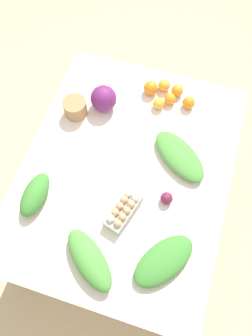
{
  "coord_description": "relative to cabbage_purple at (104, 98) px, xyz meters",
  "views": [
    {
      "loc": [
        -0.69,
        -0.22,
        2.29
      ],
      "look_at": [
        0.0,
        0.0,
        0.73
      ],
      "focal_mm": 35.0,
      "sensor_mm": 36.0,
      "label": 1
    }
  ],
  "objects": [
    {
      "name": "greens_bunch_scallion",
      "position": [
        -0.64,
        0.14,
        -0.03
      ],
      "size": [
        0.24,
        0.12,
        0.1
      ],
      "primitive_type": "ellipsoid",
      "rotation": [
        0.0,
        0.0,
        6.25
      ],
      "color": "#3D8433",
      "rests_on": "dining_table"
    },
    {
      "name": "orange_3",
      "position": [
        0.14,
        -0.36,
        -0.04
      ],
      "size": [
        0.07,
        0.07,
        0.07
      ],
      "primitive_type": "sphere",
      "color": "orange",
      "rests_on": "dining_table"
    },
    {
      "name": "cabbage_purple",
      "position": [
        0.0,
        0.0,
        0.0
      ],
      "size": [
        0.15,
        0.15,
        0.15
      ],
      "primitive_type": "sphere",
      "color": "#6B2366",
      "rests_on": "dining_table"
    },
    {
      "name": "beet_root",
      "position": [
        -0.45,
        -0.49,
        -0.04
      ],
      "size": [
        0.06,
        0.06,
        0.06
      ],
      "primitive_type": "sphere",
      "color": "maroon",
      "rests_on": "dining_table"
    },
    {
      "name": "orange_1",
      "position": [
        0.21,
        -0.38,
        -0.04
      ],
      "size": [
        0.07,
        0.07,
        0.07
      ],
      "primitive_type": "sphere",
      "color": "orange",
      "rests_on": "dining_table"
    },
    {
      "name": "greens_bunch_dandelion",
      "position": [
        -0.75,
        -0.55,
        -0.04
      ],
      "size": [
        0.36,
        0.32,
        0.07
      ],
      "primitive_type": "ellipsoid",
      "rotation": [
        0.0,
        0.0,
        5.67
      ],
      "color": "#3D8433",
      "rests_on": "dining_table"
    },
    {
      "name": "paper_bag",
      "position": [
        -0.09,
        0.14,
        -0.02
      ],
      "size": [
        0.13,
        0.13,
        0.1
      ],
      "primitive_type": "cylinder",
      "color": "#A87F51",
      "rests_on": "dining_table"
    },
    {
      "name": "ground_plane",
      "position": [
        -0.35,
        -0.24,
        -0.79
      ],
      "size": [
        8.0,
        8.0,
        0.0
      ],
      "primitive_type": "plane",
      "color": "#C6B289"
    },
    {
      "name": "orange_0",
      "position": [
        0.14,
        -0.46,
        -0.04
      ],
      "size": [
        0.07,
        0.07,
        0.07
      ],
      "primitive_type": "sphere",
      "color": "orange",
      "rests_on": "dining_table"
    },
    {
      "name": "dining_table",
      "position": [
        -0.35,
        -0.24,
        -0.15
      ],
      "size": [
        1.4,
        1.08,
        0.71
      ],
      "color": "silver",
      "rests_on": "ground_plane"
    },
    {
      "name": "egg_carton",
      "position": [
        -0.58,
        -0.3,
        -0.03
      ],
      "size": [
        0.24,
        0.15,
        0.09
      ],
      "rotation": [
        0.0,
        0.0,
        2.86
      ],
      "color": "#B7B7B2",
      "rests_on": "dining_table"
    },
    {
      "name": "orange_2",
      "position": [
        0.22,
        -0.3,
        -0.04
      ],
      "size": [
        0.07,
        0.07,
        0.07
      ],
      "primitive_type": "sphere",
      "color": "#F9A833",
      "rests_on": "dining_table"
    },
    {
      "name": "greens_bunch_chard",
      "position": [
        -0.2,
        -0.49,
        -0.04
      ],
      "size": [
        0.34,
        0.38,
        0.07
      ],
      "primitive_type": "ellipsoid",
      "rotation": [
        0.0,
        0.0,
        4.05
      ],
      "color": "#4C933D",
      "rests_on": "dining_table"
    },
    {
      "name": "orange_4",
      "position": [
        0.18,
        -0.23,
        -0.03
      ],
      "size": [
        0.08,
        0.08,
        0.08
      ],
      "primitive_type": "sphere",
      "color": "orange",
      "rests_on": "dining_table"
    },
    {
      "name": "greens_bunch_beet_tops",
      "position": [
        -0.85,
        -0.22,
        -0.03
      ],
      "size": [
        0.31,
        0.34,
        0.09
      ],
      "primitive_type": "ellipsoid",
      "rotation": [
        0.0,
        0.0,
        4.03
      ],
      "color": "#4C933D",
      "rests_on": "dining_table"
    },
    {
      "name": "orange_5",
      "position": [
        0.09,
        -0.3,
        -0.04
      ],
      "size": [
        0.06,
        0.06,
        0.06
      ],
      "primitive_type": "sphere",
      "color": "#F9A833",
      "rests_on": "dining_table"
    }
  ]
}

